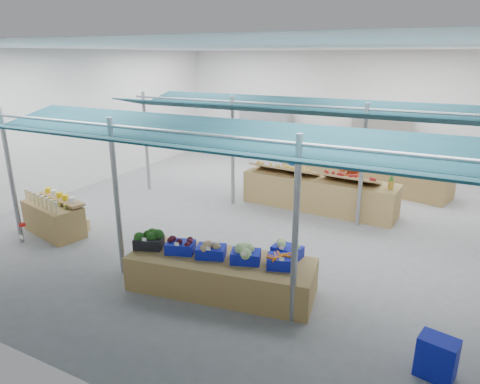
# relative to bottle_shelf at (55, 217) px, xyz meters

# --- Properties ---
(floor) EXTENTS (13.00, 13.00, 0.00)m
(floor) POSITION_rel_bottle_shelf_xyz_m (3.71, 3.27, -0.41)
(floor) COLOR slate
(floor) RESTS_ON ground
(hall) EXTENTS (13.00, 13.00, 13.00)m
(hall) POSITION_rel_bottle_shelf_xyz_m (3.71, 4.71, 2.24)
(hall) COLOR silver
(hall) RESTS_ON ground
(pole_grid) EXTENTS (10.00, 4.60, 3.00)m
(pole_grid) POSITION_rel_bottle_shelf_xyz_m (4.46, 1.52, 1.41)
(pole_grid) COLOR gray
(pole_grid) RESTS_ON floor
(awnings) EXTENTS (9.50, 7.08, 0.30)m
(awnings) POSITION_rel_bottle_shelf_xyz_m (4.46, 1.52, 2.37)
(awnings) COLOR #0A252E
(awnings) RESTS_ON pole_grid
(back_shelving_left) EXTENTS (2.00, 0.50, 2.00)m
(back_shelving_left) POSITION_rel_bottle_shelf_xyz_m (1.21, 9.27, 0.59)
(back_shelving_left) COLOR #B23F33
(back_shelving_left) RESTS_ON floor
(back_shelving_right) EXTENTS (2.00, 0.50, 2.00)m
(back_shelving_right) POSITION_rel_bottle_shelf_xyz_m (5.71, 9.27, 0.59)
(back_shelving_right) COLOR #B23F33
(back_shelving_right) RESTS_ON floor
(bottle_shelf) EXTENTS (1.77, 1.33, 1.01)m
(bottle_shelf) POSITION_rel_bottle_shelf_xyz_m (0.00, 0.00, 0.00)
(bottle_shelf) COLOR olive
(bottle_shelf) RESTS_ON floor
(veg_counter) EXTENTS (3.42, 1.62, 0.64)m
(veg_counter) POSITION_rel_bottle_shelf_xyz_m (4.76, -0.46, -0.09)
(veg_counter) COLOR olive
(veg_counter) RESTS_ON floor
(fruit_counter) EXTENTS (4.19, 1.21, 0.89)m
(fruit_counter) POSITION_rel_bottle_shelf_xyz_m (4.97, 4.47, 0.04)
(fruit_counter) COLOR olive
(fruit_counter) RESTS_ON floor
(far_counter) EXTENTS (5.54, 2.36, 0.98)m
(far_counter) POSITION_rel_bottle_shelf_xyz_m (5.51, 7.28, 0.08)
(far_counter) COLOR olive
(far_counter) RESTS_ON floor
(crate_stack) EXTENTS (0.53, 0.42, 0.57)m
(crate_stack) POSITION_rel_bottle_shelf_xyz_m (8.32, -1.02, -0.12)
(crate_stack) COLOR #0F18A5
(crate_stack) RESTS_ON floor
(vendor_left) EXTENTS (0.63, 0.43, 1.66)m
(vendor_left) POSITION_rel_bottle_shelf_xyz_m (3.77, 5.57, 0.42)
(vendor_left) COLOR #173F97
(vendor_left) RESTS_ON floor
(vendor_right) EXTENTS (0.84, 0.67, 1.66)m
(vendor_right) POSITION_rel_bottle_shelf_xyz_m (5.57, 5.57, 0.42)
(vendor_right) COLOR #B13215
(vendor_right) RESTS_ON floor
(crate_broccoli) EXTENTS (0.59, 0.49, 0.35)m
(crate_broccoli) POSITION_rel_bottle_shelf_xyz_m (3.37, -0.69, 0.39)
(crate_broccoli) COLOR black
(crate_broccoli) RESTS_ON veg_counter
(crate_beets) EXTENTS (0.59, 0.49, 0.29)m
(crate_beets) POSITION_rel_bottle_shelf_xyz_m (4.00, -0.59, 0.36)
(crate_beets) COLOR #0F18A5
(crate_beets) RESTS_ON veg_counter
(crate_celeriac) EXTENTS (0.59, 0.49, 0.31)m
(crate_celeriac) POSITION_rel_bottle_shelf_xyz_m (4.58, -0.49, 0.38)
(crate_celeriac) COLOR #0F18A5
(crate_celeriac) RESTS_ON veg_counter
(crate_cabbage) EXTENTS (0.59, 0.49, 0.35)m
(crate_cabbage) POSITION_rel_bottle_shelf_xyz_m (5.21, -0.38, 0.39)
(crate_cabbage) COLOR #0F18A5
(crate_cabbage) RESTS_ON veg_counter
(crate_carrots) EXTENTS (0.59, 0.49, 0.29)m
(crate_carrots) POSITION_rel_bottle_shelf_xyz_m (5.84, -0.28, 0.34)
(crate_carrots) COLOR #0F18A5
(crate_carrots) RESTS_ON veg_counter
(sparrow) EXTENTS (0.12, 0.09, 0.11)m
(sparrow) POSITION_rel_bottle_shelf_xyz_m (3.24, -0.83, 0.48)
(sparrow) COLOR brown
(sparrow) RESTS_ON crate_broccoli
(pole_ribbon) EXTENTS (0.12, 0.12, 0.28)m
(pole_ribbon) POSITION_rel_bottle_shelf_xyz_m (1.36, -1.76, 0.67)
(pole_ribbon) COLOR red
(pole_ribbon) RESTS_ON pole_grid
(apple_heap_yellow) EXTENTS (1.96, 0.90, 0.27)m
(apple_heap_yellow) POSITION_rel_bottle_shelf_xyz_m (3.98, 4.43, 0.65)
(apple_heap_yellow) COLOR #997247
(apple_heap_yellow) RESTS_ON fruit_counter
(apple_heap_red) EXTENTS (1.57, 0.86, 0.27)m
(apple_heap_red) POSITION_rel_bottle_shelf_xyz_m (5.80, 4.33, 0.65)
(apple_heap_red) COLOR #997247
(apple_heap_red) RESTS_ON fruit_counter
(pineapple) EXTENTS (0.14, 0.14, 0.39)m
(pineapple) POSITION_rel_bottle_shelf_xyz_m (6.84, 4.27, 0.66)
(pineapple) COLOR #8C6019
(pineapple) RESTS_ON fruit_counter
(crate_extra) EXTENTS (0.54, 0.43, 0.32)m
(crate_extra) POSITION_rel_bottle_shelf_xyz_m (5.77, 0.13, 0.38)
(crate_extra) COLOR #0F18A5
(crate_extra) RESTS_ON veg_counter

